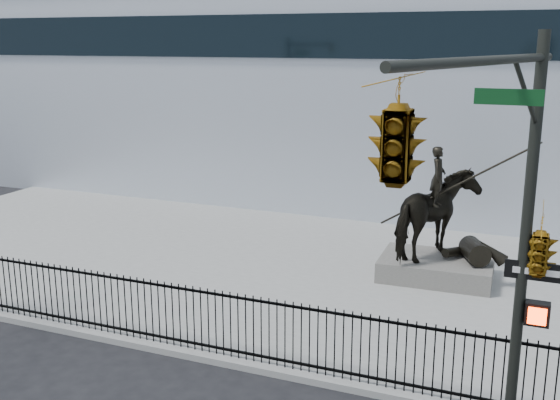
% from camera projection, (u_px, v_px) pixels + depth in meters
% --- Properties ---
extents(ground, '(120.00, 120.00, 0.00)m').
position_uv_depth(ground, '(151.00, 379.00, 13.60)').
color(ground, black).
rests_on(ground, ground).
extents(plaza, '(30.00, 12.00, 0.15)m').
position_uv_depth(plaza, '(279.00, 269.00, 19.88)').
color(plaza, gray).
rests_on(plaza, ground).
extents(building, '(44.00, 14.00, 9.00)m').
position_uv_depth(building, '(385.00, 92.00, 30.52)').
color(building, silver).
rests_on(building, ground).
extents(picket_fence, '(22.10, 0.10, 1.50)m').
position_uv_depth(picket_fence, '(180.00, 316.00, 14.51)').
color(picket_fence, black).
rests_on(picket_fence, plaza).
extents(statue_plinth, '(3.21, 2.26, 0.59)m').
position_uv_depth(statue_plinth, '(436.00, 268.00, 18.91)').
color(statue_plinth, '#575550').
rests_on(statue_plinth, plaza).
extents(equestrian_statue, '(4.03, 2.55, 3.41)m').
position_uv_depth(equestrian_statue, '(441.00, 217.00, 18.53)').
color(equestrian_statue, black).
rests_on(equestrian_statue, statue_plinth).
extents(traffic_signal_right, '(2.17, 6.86, 7.00)m').
position_uv_depth(traffic_signal_right, '(481.00, 202.00, 8.27)').
color(traffic_signal_right, black).
rests_on(traffic_signal_right, ground).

